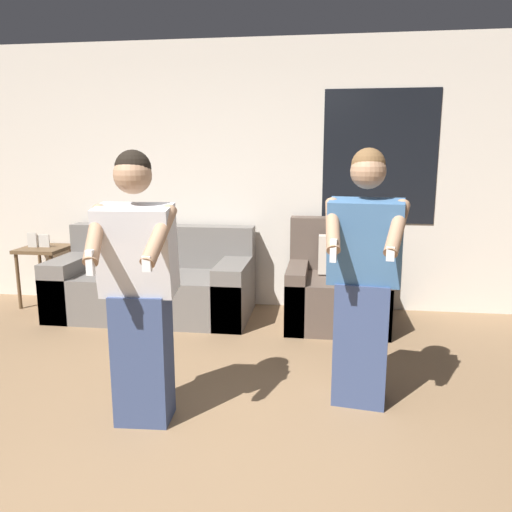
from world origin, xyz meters
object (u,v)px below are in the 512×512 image
(armchair, at_px, (337,289))
(side_table, at_px, (45,256))
(couch, at_px, (155,285))
(person_left, at_px, (139,291))
(person_right, at_px, (363,281))

(armchair, xyz_separation_m, side_table, (-3.06, 0.19, 0.20))
(armchair, bearing_deg, couch, 179.29)
(person_left, distance_m, person_right, 1.35)
(couch, distance_m, armchair, 1.80)
(side_table, xyz_separation_m, person_right, (3.18, -1.78, 0.28))
(person_right, bearing_deg, armchair, 94.15)
(person_left, xyz_separation_m, person_right, (1.29, 0.41, 0.00))
(person_left, relative_size, person_right, 0.99)
(armchair, bearing_deg, side_table, 176.37)
(armchair, relative_size, person_left, 0.61)
(side_table, relative_size, person_right, 0.48)
(couch, height_order, person_right, person_right)
(couch, relative_size, side_table, 2.50)
(person_left, bearing_deg, armchair, 59.50)
(armchair, bearing_deg, person_right, -85.85)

